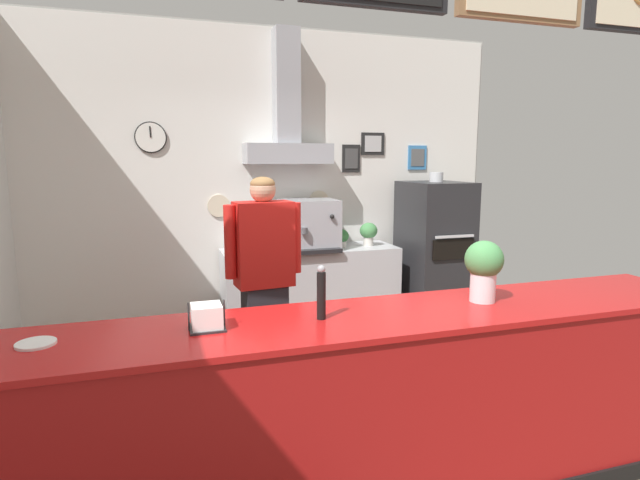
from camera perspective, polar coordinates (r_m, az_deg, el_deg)
ground_plane at (r=3.29m, az=5.79°, el=-23.70°), size 6.44×6.44×0.00m
back_wall_assembly at (r=5.17m, az=-5.11°, el=7.56°), size 4.88×2.75×3.08m
service_counter at (r=2.83m, az=8.23°, el=-17.84°), size 3.78×0.65×1.01m
back_prep_counter at (r=5.19m, az=-1.06°, el=-5.85°), size 1.76×0.56×0.89m
pizza_oven at (r=5.53m, az=12.61°, el=-1.59°), size 0.60×0.76×1.64m
shop_worker at (r=3.66m, az=-6.25°, el=-5.01°), size 0.56×0.26×1.66m
espresso_machine at (r=5.03m, az=-1.31°, el=1.70°), size 0.55×0.53×0.49m
potted_basil at (r=5.15m, az=2.39°, el=0.29°), size 0.15×0.15×0.19m
potted_oregano at (r=5.02m, az=-5.10°, el=0.28°), size 0.14×0.14×0.22m
potted_sage at (r=5.26m, az=5.46°, el=0.88°), size 0.18×0.18×0.24m
pepper_grinder at (r=2.47m, az=0.14°, el=-5.91°), size 0.04×0.04×0.27m
basil_vase at (r=2.90m, az=17.86°, el=-3.07°), size 0.21×0.21×0.34m
condiment_plate at (r=2.49m, az=-29.23°, el=-10.08°), size 0.16×0.16×0.01m
napkin_holder at (r=2.41m, az=-12.57°, el=-8.49°), size 0.17×0.16×0.13m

